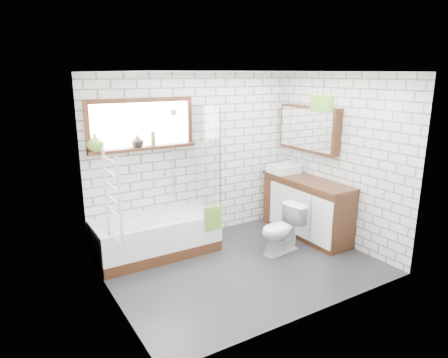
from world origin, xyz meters
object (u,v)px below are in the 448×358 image
toilet (282,229)px  pendant (322,103)px  bathtub (157,236)px  vanity (306,207)px  basin (284,169)px

toilet → pendant: (0.47, -0.17, 1.76)m
bathtub → pendant: 2.91m
vanity → toilet: bearing=-157.9°
basin → pendant: 1.50m
pendant → basin: bearing=77.9°
basin → bathtub: bearing=178.6°
vanity → basin: size_ratio=3.63×
toilet → vanity: bearing=104.4°
vanity → toilet: size_ratio=2.35×
bathtub → vanity: size_ratio=1.06×
bathtub → toilet: 1.77m
bathtub → pendant: bearing=-26.9°
vanity → toilet: (-0.73, -0.30, -0.12)m
bathtub → toilet: toilet is taller
basin → toilet: 1.23m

